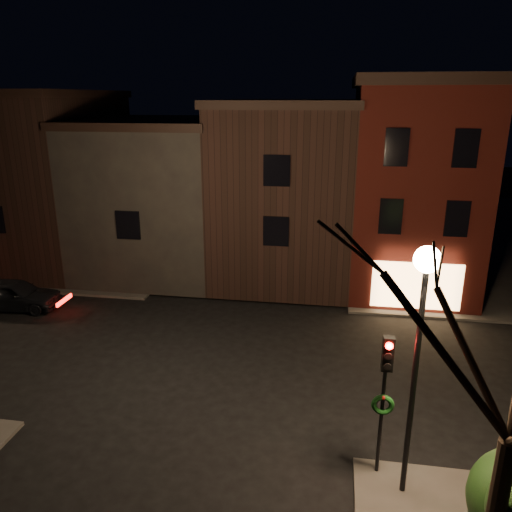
{
  "coord_description": "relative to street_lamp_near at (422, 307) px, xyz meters",
  "views": [
    {
      "loc": [
        4.17,
        -16.75,
        9.68
      ],
      "look_at": [
        0.93,
        3.19,
        3.2
      ],
      "focal_mm": 35.0,
      "sensor_mm": 36.0,
      "label": 1
    }
  ],
  "objects": [
    {
      "name": "row_building_a",
      "position": [
        -4.7,
        16.5,
        -0.34
      ],
      "size": [
        7.3,
        10.3,
        9.4
      ],
      "color": "black",
      "rests_on": "ground"
    },
    {
      "name": "street_lamp_near",
      "position": [
        0.0,
        0.0,
        0.0
      ],
      "size": [
        0.6,
        0.6,
        6.48
      ],
      "color": "black",
      "rests_on": "sidewalk_near_right"
    },
    {
      "name": "parked_car_a",
      "position": [
        -16.9,
        9.06,
        -4.45
      ],
      "size": [
        4.41,
        2.08,
        1.46
      ],
      "primitive_type": "imported",
      "rotation": [
        0.0,
        0.0,
        1.66
      ],
      "color": "black",
      "rests_on": "ground"
    },
    {
      "name": "row_building_b",
      "position": [
        -11.95,
        16.5,
        -0.85
      ],
      "size": [
        7.8,
        10.3,
        8.4
      ],
      "color": "black",
      "rests_on": "ground"
    },
    {
      "name": "ground",
      "position": [
        -6.2,
        6.0,
        -5.18
      ],
      "size": [
        120.0,
        120.0,
        0.0
      ],
      "primitive_type": "plane",
      "color": "black",
      "rests_on": "ground"
    },
    {
      "name": "traffic_signal",
      "position": [
        -0.6,
        0.49,
        -2.37
      ],
      "size": [
        0.58,
        0.38,
        4.05
      ],
      "color": "black",
      "rests_on": "sidewalk_near_right"
    },
    {
      "name": "sidewalk_far_left",
      "position": [
        -26.2,
        26.0,
        -5.12
      ],
      "size": [
        30.0,
        30.0,
        0.12
      ],
      "primitive_type": "cube",
      "color": "#2D2B28",
      "rests_on": "ground"
    },
    {
      "name": "row_building_c",
      "position": [
        -19.2,
        16.5,
        -0.09
      ],
      "size": [
        7.3,
        10.3,
        9.9
      ],
      "color": "black",
      "rests_on": "ground"
    },
    {
      "name": "corner_building",
      "position": [
        1.8,
        15.47,
        0.22
      ],
      "size": [
        6.5,
        8.5,
        10.5
      ],
      "color": "#46110C",
      "rests_on": "ground"
    }
  ]
}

